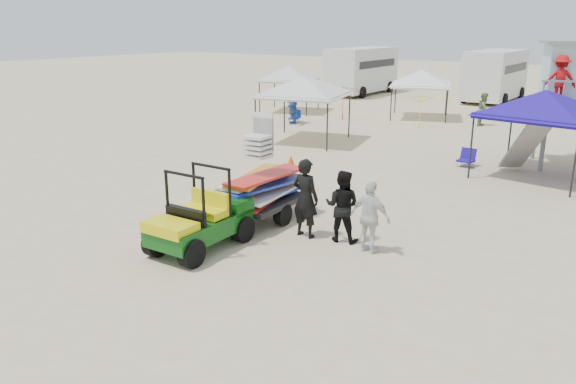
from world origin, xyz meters
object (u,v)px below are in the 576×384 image
Objects in this scene: surf_trailer at (262,183)px; lifeguard_tower at (576,76)px; utility_cart at (198,213)px; man_left at (305,198)px; canopy_blue at (545,94)px.

surf_trailer is 0.64× the size of lifeguard_tower.
man_left is at bearing 53.21° from utility_cart.
man_left is at bearing -110.21° from canopy_blue.
surf_trailer reaches higher than utility_cart.
man_left is 12.03m from lifeguard_tower.
canopy_blue is at bearing 60.84° from surf_trailer.
man_left reaches higher than utility_cart.
canopy_blue is at bearing 66.30° from utility_cart.
utility_cart is at bearing -113.70° from canopy_blue.
utility_cart is at bearing -90.10° from surf_trailer.
lifeguard_tower reaches higher than man_left.
man_left is (1.52, -0.30, -0.05)m from surf_trailer.
man_left is (1.52, 2.03, 0.10)m from utility_cart.
utility_cart is 14.44m from lifeguard_tower.
canopy_blue is at bearing -107.83° from man_left.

